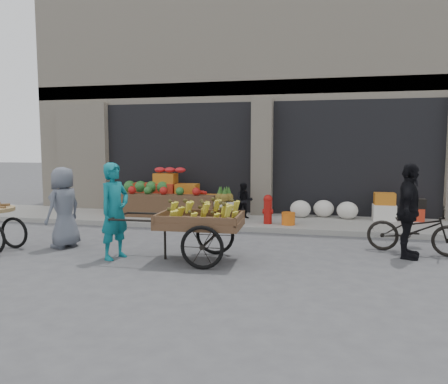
% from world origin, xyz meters
% --- Properties ---
extents(ground, '(80.00, 80.00, 0.00)m').
position_xyz_m(ground, '(0.00, 0.00, 0.00)').
color(ground, '#424244').
rests_on(ground, ground).
extents(sidewalk, '(18.00, 2.20, 0.12)m').
position_xyz_m(sidewalk, '(0.00, 4.10, 0.06)').
color(sidewalk, gray).
rests_on(sidewalk, ground).
extents(building, '(14.00, 6.45, 7.00)m').
position_xyz_m(building, '(0.00, 8.03, 3.37)').
color(building, beige).
rests_on(building, ground).
extents(fruit_display, '(3.10, 1.12, 1.24)m').
position_xyz_m(fruit_display, '(-2.48, 4.38, 0.67)').
color(fruit_display, red).
rests_on(fruit_display, sidewalk).
extents(pineapple_bin, '(0.52, 0.52, 0.50)m').
position_xyz_m(pineapple_bin, '(-0.75, 3.60, 0.37)').
color(pineapple_bin, silver).
rests_on(pineapple_bin, sidewalk).
extents(fire_hydrant, '(0.22, 0.22, 0.71)m').
position_xyz_m(fire_hydrant, '(0.35, 3.55, 0.50)').
color(fire_hydrant, '#A5140F').
rests_on(fire_hydrant, sidewalk).
extents(orange_bucket, '(0.32, 0.32, 0.30)m').
position_xyz_m(orange_bucket, '(0.85, 3.50, 0.27)').
color(orange_bucket, orange).
rests_on(orange_bucket, sidewalk).
extents(right_bay_goods, '(3.35, 0.60, 0.70)m').
position_xyz_m(right_bay_goods, '(2.61, 4.70, 0.41)').
color(right_bay_goods, silver).
rests_on(right_bay_goods, sidewalk).
extents(seated_person, '(0.51, 0.43, 0.93)m').
position_xyz_m(seated_person, '(-0.35, 4.20, 0.58)').
color(seated_person, black).
rests_on(seated_person, sidewalk).
extents(banana_cart, '(2.49, 1.12, 1.03)m').
position_xyz_m(banana_cart, '(-0.48, 0.27, 0.75)').
color(banana_cart, brown).
rests_on(banana_cart, ground).
extents(vendor_woman, '(0.59, 0.72, 1.71)m').
position_xyz_m(vendor_woman, '(-1.95, 0.12, 0.86)').
color(vendor_woman, '#0F6B77').
rests_on(vendor_woman, ground).
extents(vendor_grey, '(0.68, 0.88, 1.60)m').
position_xyz_m(vendor_grey, '(-3.34, 0.70, 0.80)').
color(vendor_grey, slate).
rests_on(vendor_grey, ground).
extents(bicycle, '(1.81, 0.98, 0.90)m').
position_xyz_m(bicycle, '(3.33, 1.69, 0.45)').
color(bicycle, black).
rests_on(bicycle, ground).
extents(cyclist, '(0.64, 1.07, 1.70)m').
position_xyz_m(cyclist, '(3.13, 1.29, 0.85)').
color(cyclist, black).
rests_on(cyclist, ground).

